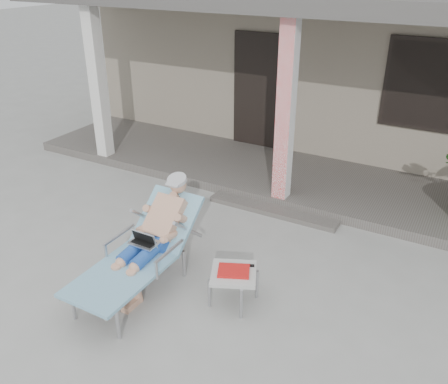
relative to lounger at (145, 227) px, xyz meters
The scene contains 7 objects.
ground 1.02m from the lounger, 34.84° to the left, with size 60.00×60.00×0.00m, color #9E9E99.
house 6.98m from the lounger, 85.21° to the left, with size 10.40×5.40×3.30m.
porch_deck 3.51m from the lounger, 80.38° to the left, with size 10.00×2.00×0.15m, color #605B56.
porch_overhang 3.96m from the lounger, 80.22° to the left, with size 10.00×2.30×2.85m.
porch_step 2.43m from the lounger, 75.63° to the left, with size 2.00×0.30×0.07m, color #605B56.
lounger is the anchor object (origin of this frame).
side_table 1.11m from the lounger, ahead, with size 0.63×0.63×0.43m.
Camera 1 is at (2.39, -3.93, 3.43)m, focal length 38.00 mm.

